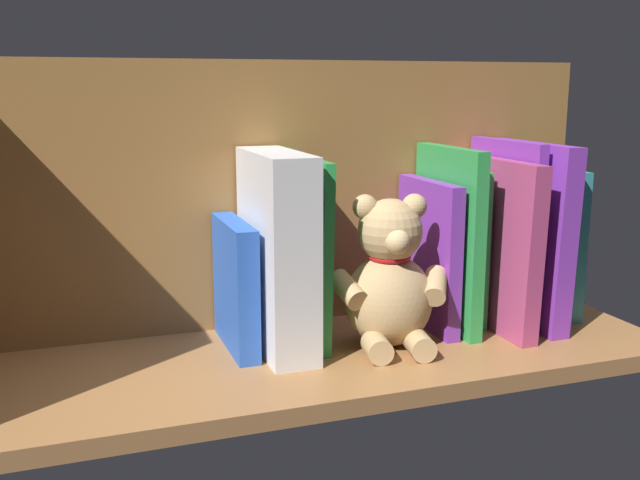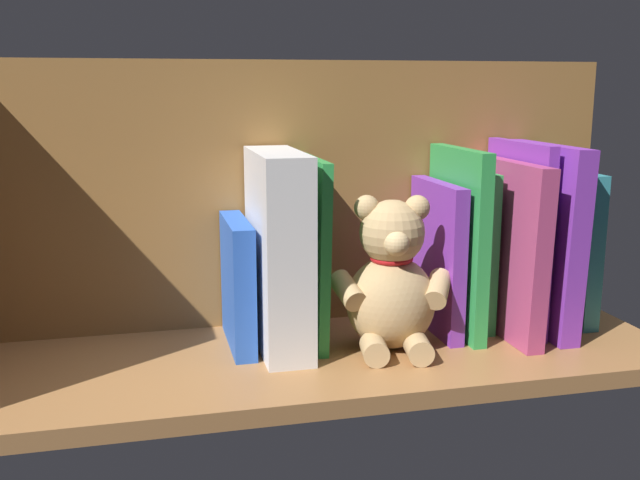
{
  "view_description": "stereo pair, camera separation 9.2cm",
  "coord_description": "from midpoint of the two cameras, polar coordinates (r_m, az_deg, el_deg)",
  "views": [
    {
      "loc": [
        29.94,
        84.56,
        33.48
      ],
      "look_at": [
        0.0,
        0.0,
        14.44
      ],
      "focal_mm": 41.48,
      "sensor_mm": 36.0,
      "label": 1
    },
    {
      "loc": [
        21.16,
        87.17,
        33.48
      ],
      "look_at": [
        0.0,
        0.0,
        14.44
      ],
      "focal_mm": 41.48,
      "sensor_mm": 36.0,
      "label": 2
    }
  ],
  "objects": [
    {
      "name": "ground_plane",
      "position": [
        0.96,
        -2.76,
        -9.14
      ],
      "size": [
        90.54,
        30.9,
        2.2
      ],
      "primitive_type": "cube",
      "color": "#9E6B3D"
    },
    {
      "name": "shelf_back_panel",
      "position": [
        1.03,
        -4.99,
        3.5
      ],
      "size": [
        90.54,
        1.5,
        36.6
      ],
      "primitive_type": "cube",
      "color": "olive",
      "rests_on": "ground_plane"
    },
    {
      "name": "book_0",
      "position": [
        1.13,
        15.07,
        -0.04
      ],
      "size": [
        2.42,
        14.33,
        21.52
      ],
      "primitive_type": "cube",
      "color": "teal",
      "rests_on": "ground_plane"
    },
    {
      "name": "book_1",
      "position": [
        1.12,
        13.82,
        -1.48
      ],
      "size": [
        2.17,
        14.46,
        16.24
      ],
      "primitive_type": "cube",
      "rotation": [
        0.0,
        -0.03,
        0.0
      ],
      "color": "yellow",
      "rests_on": "ground_plane"
    },
    {
      "name": "book_2",
      "position": [
        1.07,
        13.27,
        0.53
      ],
      "size": [
        3.59,
        19.25,
        25.58
      ],
      "primitive_type": "cube",
      "rotation": [
        0.0,
        -0.03,
        0.0
      ],
      "color": "purple",
      "rests_on": "ground_plane"
    },
    {
      "name": "book_3",
      "position": [
        1.07,
        11.6,
        0.63
      ],
      "size": [
        1.47,
        16.81,
        25.8
      ],
      "primitive_type": "cube",
      "color": "purple",
      "rests_on": "ground_plane"
    },
    {
      "name": "book_4",
      "position": [
        1.04,
        10.79,
        -0.28
      ],
      "size": [
        3.01,
        20.33,
        23.52
      ],
      "primitive_type": "cube",
      "rotation": [
        0.0,
        -0.03,
        0.0
      ],
      "color": "#B23F72",
      "rests_on": "ground_plane"
    },
    {
      "name": "book_5",
      "position": [
        1.06,
        8.24,
        -0.42
      ],
      "size": [
        2.48,
        12.72,
        21.86
      ],
      "primitive_type": "cube",
      "color": "green",
      "rests_on": "ground_plane"
    },
    {
      "name": "book_6",
      "position": [
        1.03,
        7.35,
        0.12
      ],
      "size": [
        1.84,
        16.74,
        25.11
      ],
      "primitive_type": "cube",
      "color": "green",
      "rests_on": "ground_plane"
    },
    {
      "name": "book_7",
      "position": [
        1.03,
        5.84,
        -1.15
      ],
      "size": [
        1.96,
        15.57,
        20.6
      ],
      "primitive_type": "cube",
      "color": "purple",
      "rests_on": "ground_plane"
    },
    {
      "name": "teddy_bear",
      "position": [
        0.95,
        2.65,
        -3.18
      ],
      "size": [
        15.89,
        14.07,
        19.87
      ],
      "rotation": [
        0.0,
        0.0,
        -0.18
      ],
      "color": "tan",
      "rests_on": "ground_plane"
    },
    {
      "name": "book_8",
      "position": [
        0.96,
        -3.79,
        -0.88
      ],
      "size": [
        1.88,
        15.22,
        24.24
      ],
      "primitive_type": "cube",
      "rotation": [
        0.0,
        -0.02,
        0.0
      ],
      "color": "green",
      "rests_on": "ground_plane"
    },
    {
      "name": "dictionary_thick_white",
      "position": [
        0.94,
        -6.13,
        -0.95
      ],
      "size": [
        5.92,
        18.0,
        25.28
      ],
      "primitive_type": "cube",
      "color": "silver",
      "rests_on": "ground_plane"
    },
    {
      "name": "book_9",
      "position": [
        0.95,
        -9.3,
        -3.5
      ],
      "size": [
        2.74,
        14.72,
        16.58
      ],
      "primitive_type": "cube",
      "color": "blue",
      "rests_on": "ground_plane"
    }
  ]
}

